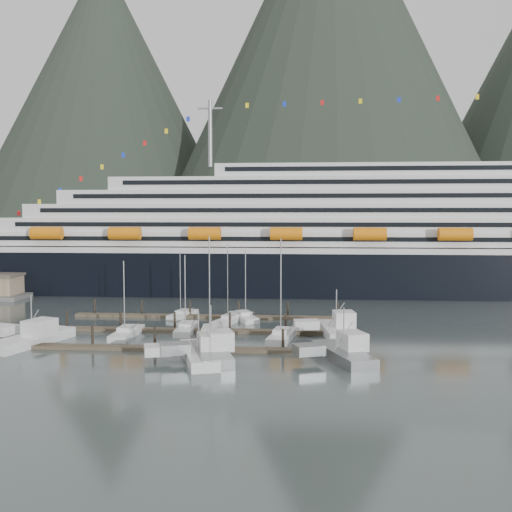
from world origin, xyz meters
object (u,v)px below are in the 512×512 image
Objects in this scene: sailboat_d at (210,335)px; sailboat_f at (244,318)px; sailboat_b at (186,329)px; trawler_a at (31,338)px; cruise_ship at (376,242)px; sailboat_e at (183,315)px; sailboat_g at (230,320)px; sailboat_h at (282,337)px; trawler_e at (335,329)px; sailboat_c at (127,334)px; trawler_b at (210,353)px; trawler_c at (197,353)px; trawler_d at (342,353)px.

sailboat_f is (3.57, 15.56, -0.02)m from sailboat_d.
sailboat_b reaches higher than trawler_a.
cruise_ship reaches higher than sailboat_e.
sailboat_g is at bearing -37.23° from sailboat_b.
sailboat_d reaches higher than sailboat_f.
sailboat_e is 10.61m from sailboat_g.
sailboat_h is (-20.40, -56.83, -11.58)m from cruise_ship.
trawler_e is (15.51, -12.20, 0.56)m from sailboat_f.
sailboat_c is 32.27m from trawler_e.
sailboat_b is (-35.89, -51.94, -11.62)m from cruise_ship.
sailboat_f is (16.58, 15.52, 0.01)m from sailboat_c.
trawler_b is (0.64, -26.62, 0.56)m from sailboat_g.
trawler_c is (13.50, -13.77, 0.48)m from sailboat_c.
trawler_e is (-0.11, 15.63, 0.04)m from trawler_d.
sailboat_c is 23.97m from sailboat_h.
trawler_b is (6.65, -18.05, 0.56)m from sailboat_b.
sailboat_b reaches higher than trawler_d.
sailboat_b is 1.03× the size of sailboat_e.
sailboat_b is 18.74m from trawler_c.
cruise_ship is 16.67× the size of trawler_e.
sailboat_g is (9.38, -4.96, 0.02)m from sailboat_e.
trawler_e is at bearing -100.16° from sailboat_g.
sailboat_d reaches higher than sailboat_b.
sailboat_h reaches higher than sailboat_f.
sailboat_b is 10.47m from sailboat_g.
sailboat_b is at bearing -124.65° from cruise_ship.
sailboat_f is 3.38m from sailboat_g.
trawler_c is (25.58, -7.01, -0.08)m from trawler_a.
sailboat_d reaches higher than sailboat_c.
cruise_ship is 14.74× the size of trawler_c.
sailboat_d is 22.78m from trawler_d.
cruise_ship is 17.14× the size of sailboat_c.
trawler_d is (44.28, -5.56, -0.04)m from trawler_a.
sailboat_e is 26.38m from sailboat_h.
sailboat_d is 1.13× the size of trawler_c.
sailboat_d is 15.97m from sailboat_f.
sailboat_f reaches higher than sailboat_e.
trawler_d is (32.20, -12.32, 0.53)m from sailboat_c.
trawler_b is (15.11, -13.76, 0.56)m from sailboat_c.
sailboat_e is at bearing 54.59° from trawler_e.
trawler_c is at bearing -113.80° from cruise_ship.
sailboat_e is 30.00m from trawler_a.
sailboat_d is at bearing 96.30° from sailboat_h.
trawler_b is (2.11, -13.72, 0.53)m from sailboat_d.
sailboat_d is at bearing -140.45° from sailboat_e.
cruise_ship is at bearing -16.27° from sailboat_g.
sailboat_b is at bearing 81.73° from sailboat_h.
sailboat_d is (13.01, -0.05, 0.03)m from sailboat_c.
trawler_b reaches higher than trawler_c.
trawler_a is at bearing 99.59° from sailboat_d.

